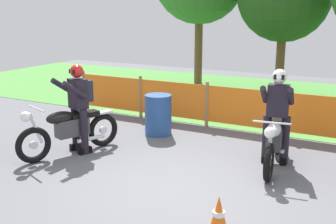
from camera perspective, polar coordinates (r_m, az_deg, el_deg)
ground at (r=6.70m, az=0.65°, el=-10.07°), size 24.00×24.00×0.02m
grass_verge at (r=13.07m, az=15.09°, el=1.51°), size 24.00×7.20×0.01m
barrier_fence at (r=9.56m, az=10.25°, el=0.57°), size 9.11×0.08×1.05m
motorcycle_lead at (r=7.56m, az=14.14°, el=-3.80°), size 0.60×2.03×0.96m
motorcycle_trailing at (r=8.15m, az=-13.16°, el=-2.30°), size 0.95×2.01×1.00m
rider_lead at (r=7.64m, az=14.53°, el=0.15°), size 0.60×0.72×1.69m
rider_trailing at (r=8.14m, az=-11.92°, el=1.14°), size 0.68×0.77×1.69m
traffic_cone at (r=5.29m, az=6.82°, el=-13.84°), size 0.32×0.32×0.53m
spare_drum at (r=9.20m, az=-1.32°, el=-0.37°), size 0.58×0.58×0.88m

